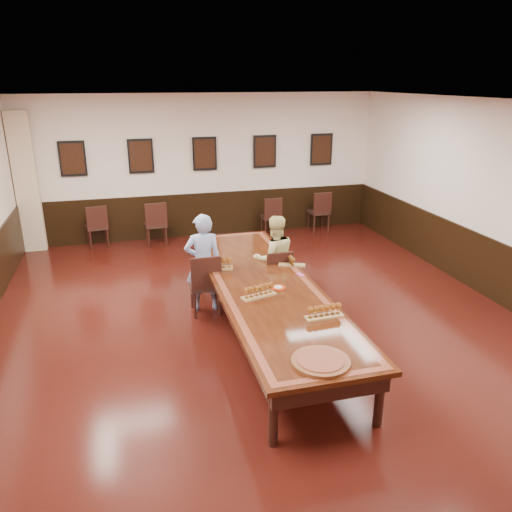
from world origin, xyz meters
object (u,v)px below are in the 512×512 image
object	(u,v)px
chair_man	(205,283)
chair_woman	(276,276)
spare_chair_d	(319,211)
carved_platter	(321,361)
spare_chair_a	(97,225)
person_man	(203,263)
person_woman	(274,259)
conference_table	(265,293)
spare_chair_c	(271,216)
spare_chair_b	(155,223)

from	to	relation	value
chair_man	chair_woman	bearing A→B (deg)	-175.38
spare_chair_d	carved_platter	xyz separation A→B (m)	(-2.71, -6.79, 0.29)
spare_chair_a	person_man	size ratio (longest dim) A/B	0.60
chair_woman	person_man	bearing A→B (deg)	-2.75
chair_woman	person_woman	world-z (taller)	person_woman
conference_table	spare_chair_c	bearing A→B (deg)	72.36
chair_woman	conference_table	xyz separation A→B (m)	(-0.46, -0.94, 0.15)
spare_chair_c	spare_chair_d	distance (m)	1.22
chair_man	person_man	bearing A→B (deg)	-90.00
chair_man	spare_chair_a	size ratio (longest dim) A/B	1.05
chair_man	carved_platter	xyz separation A→B (m)	(0.70, -3.02, 0.28)
person_man	conference_table	distance (m)	1.23
spare_chair_a	conference_table	size ratio (longest dim) A/B	0.19
chair_man	person_man	distance (m)	0.31
person_man	person_woman	distance (m)	1.18
spare_chair_d	person_woman	world-z (taller)	person_woman
chair_woman	spare_chair_a	xyz separation A→B (m)	(-2.91, 3.81, 0.01)
chair_man	person_woman	size ratio (longest dim) A/B	0.68
conference_table	spare_chair_d	bearing A→B (deg)	60.00
chair_man	chair_woman	xyz separation A→B (m)	(1.18, 0.06, -0.03)
chair_man	spare_chair_d	distance (m)	5.09
spare_chair_a	carved_platter	size ratio (longest dim) A/B	1.35
chair_man	carved_platter	world-z (taller)	chair_man
chair_man	chair_woman	world-z (taller)	chair_man
spare_chair_a	carved_platter	bearing A→B (deg)	99.14
person_man	conference_table	bearing A→B (deg)	127.83
spare_chair_c	person_man	distance (m)	4.25
spare_chair_a	carved_platter	distance (m)	7.31
chair_woman	spare_chair_d	xyz separation A→B (m)	(2.23, 3.71, 0.02)
spare_chair_b	person_woman	distance (m)	3.87
spare_chair_c	conference_table	world-z (taller)	spare_chair_c
spare_chair_b	spare_chair_d	world-z (taller)	spare_chair_b
spare_chair_c	conference_table	bearing A→B (deg)	73.51
person_woman	conference_table	xyz separation A→B (m)	(-0.45, -1.04, -0.11)
conference_table	spare_chair_a	bearing A→B (deg)	117.37
spare_chair_b	person_woman	xyz separation A→B (m)	(1.66, -3.49, 0.23)
spare_chair_c	person_man	bearing A→B (deg)	60.08
chair_man	spare_chair_d	world-z (taller)	chair_man
chair_woman	conference_table	distance (m)	1.05
chair_woman	conference_table	size ratio (longest dim) A/B	0.19
spare_chair_c	carved_platter	world-z (taller)	spare_chair_c
spare_chair_a	conference_table	bearing A→B (deg)	107.08
spare_chair_d	chair_man	bearing A→B (deg)	46.99
chair_woman	spare_chair_b	world-z (taller)	spare_chair_b
spare_chair_c	person_man	xyz separation A→B (m)	(-2.18, -3.63, 0.33)
spare_chair_a	conference_table	world-z (taller)	spare_chair_a
spare_chair_a	person_woman	distance (m)	4.72
chair_man	spare_chair_b	xyz separation A→B (m)	(-0.49, 3.65, -0.00)
spare_chair_c	carved_platter	bearing A→B (deg)	78.70
spare_chair_a	spare_chair_c	xyz separation A→B (m)	(3.92, -0.14, -0.01)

